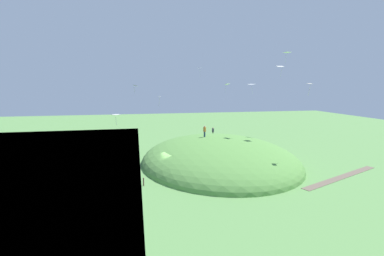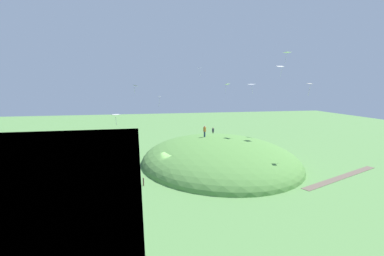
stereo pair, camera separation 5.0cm
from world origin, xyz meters
name	(u,v)px [view 1 (the left image)]	position (x,y,z in m)	size (l,w,h in m)	color
ground_plane	(171,171)	(0.00, 0.00, 0.00)	(160.00, 160.00, 0.00)	#5A8B48
grass_hill	(219,162)	(7.85, 3.30, 0.00)	(23.52, 27.67, 7.49)	#589042
dirt_path	(342,177)	(21.17, -6.77, 0.02)	(15.69, 1.03, 0.04)	brown
person_walking_path	(205,130)	(5.96, 4.80, 4.79)	(0.59, 0.59, 1.78)	navy
person_watching_kites	(213,131)	(10.25, 14.98, 2.91)	(0.50, 0.50, 1.69)	#2F3928
kite_0	(310,85)	(16.51, -5.56, 11.67)	(0.68, 0.60, 1.52)	#F3E1D1
kite_1	(200,68)	(7.42, 14.21, 14.75)	(1.21, 0.97, 1.73)	white
kite_2	(135,86)	(-4.39, 13.04, 11.57)	(0.94, 1.23, 1.45)	silver
kite_3	(116,115)	(-6.73, -2.23, 8.09)	(1.05, 0.97, 1.31)	white
kite_4	(287,53)	(18.34, 3.05, 16.53)	(1.43, 1.26, 1.61)	white
kite_5	(227,85)	(13.51, 16.51, 11.81)	(1.22, 1.13, 2.00)	white
kite_6	(159,98)	(0.10, 17.57, 9.32)	(0.75, 0.86, 1.95)	white
kite_7	(251,85)	(13.04, 3.79, 11.73)	(1.18, 1.29, 1.51)	white
kite_8	(280,67)	(19.38, 6.76, 14.69)	(1.13, 0.77, 1.89)	silver
mooring_post	(144,182)	(-3.77, -4.77, 0.48)	(0.14, 0.14, 0.96)	brown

